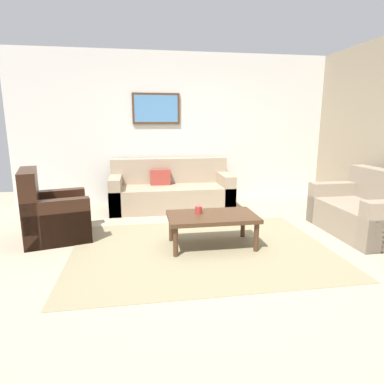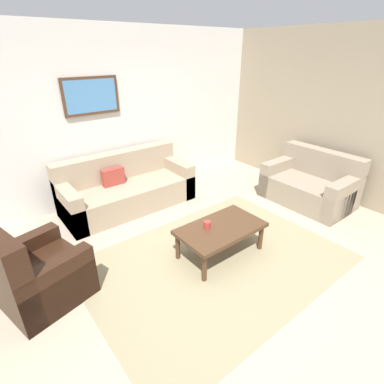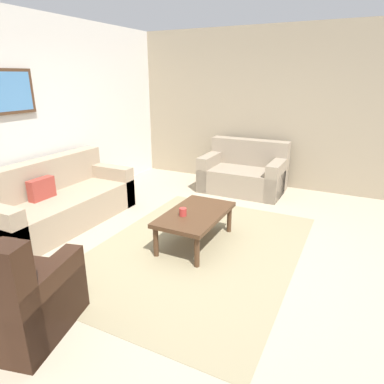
# 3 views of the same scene
# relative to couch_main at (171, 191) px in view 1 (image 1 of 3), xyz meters

# --- Properties ---
(ground_plane) EXTENTS (8.00, 8.00, 0.00)m
(ground_plane) POSITION_rel_couch_main_xyz_m (0.16, -2.10, -0.30)
(ground_plane) COLOR tan
(rear_partition) EXTENTS (6.00, 0.12, 2.80)m
(rear_partition) POSITION_rel_couch_main_xyz_m (0.16, 0.50, 1.10)
(rear_partition) COLOR silver
(rear_partition) RESTS_ON ground_plane
(area_rug) EXTENTS (3.13, 2.26, 0.01)m
(area_rug) POSITION_rel_couch_main_xyz_m (0.16, -2.10, -0.29)
(area_rug) COLOR gray
(area_rug) RESTS_ON ground_plane
(couch_main) EXTENTS (2.15, 0.91, 0.88)m
(couch_main) POSITION_rel_couch_main_xyz_m (0.00, 0.00, 0.00)
(couch_main) COLOR gray
(couch_main) RESTS_ON ground_plane
(couch_loveseat) EXTENTS (0.92, 1.41, 0.88)m
(couch_loveseat) POSITION_rel_couch_main_xyz_m (2.60, -1.87, -0.00)
(couch_loveseat) COLOR gray
(couch_loveseat) RESTS_ON ground_plane
(armchair_leather) EXTENTS (0.97, 0.97, 0.95)m
(armchair_leather) POSITION_rel_couch_main_xyz_m (-1.75, -1.40, 0.01)
(armchair_leather) COLOR black
(armchair_leather) RESTS_ON ground_plane
(coffee_table) EXTENTS (1.10, 0.64, 0.41)m
(coffee_table) POSITION_rel_couch_main_xyz_m (0.32, -2.00, 0.06)
(coffee_table) COLOR #472D1C
(coffee_table) RESTS_ON ground_plane
(cup) EXTENTS (0.09, 0.09, 0.09)m
(cup) POSITION_rel_couch_main_xyz_m (0.17, -1.91, 0.16)
(cup) COLOR #B2332D
(cup) RESTS_ON coffee_table
(framed_artwork) EXTENTS (0.87, 0.04, 0.56)m
(framed_artwork) POSITION_rel_couch_main_xyz_m (-0.21, 0.41, 1.48)
(framed_artwork) COLOR #472D1C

